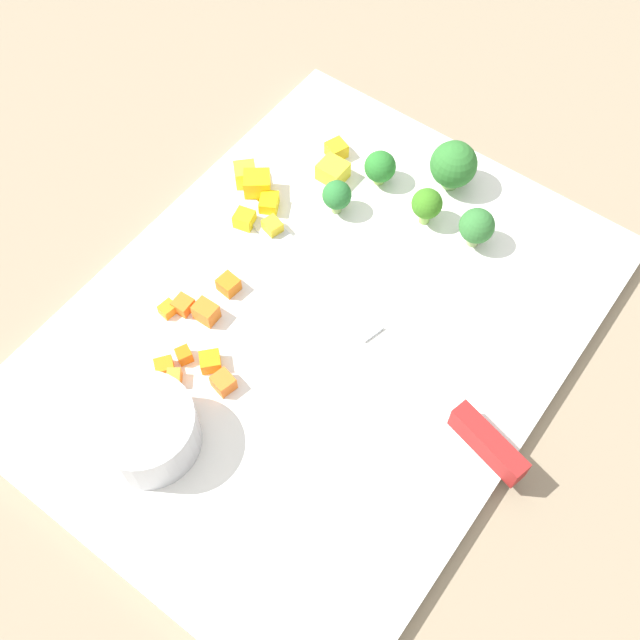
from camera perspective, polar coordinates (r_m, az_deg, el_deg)
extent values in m
plane|color=gray|center=(0.61, 0.00, -1.05)|extent=(4.00, 4.00, 0.00)
cube|color=white|center=(0.61, 0.00, -0.77)|extent=(0.46, 0.35, 0.01)
cylinder|color=#B7B8BD|center=(0.55, -12.64, -7.87)|extent=(0.07, 0.07, 0.04)
cube|color=silver|center=(0.63, -1.24, 4.20)|extent=(0.06, 0.17, 0.00)
cube|color=maroon|center=(0.56, 12.20, -8.83)|extent=(0.03, 0.06, 0.02)
cube|color=orange|center=(0.61, -9.98, 1.09)|extent=(0.01, 0.01, 0.01)
cube|color=orange|center=(0.62, -6.72, 2.59)|extent=(0.02, 0.02, 0.01)
cube|color=orange|center=(0.59, -11.32, -3.36)|extent=(0.02, 0.02, 0.01)
cube|color=orange|center=(0.60, -8.34, 0.58)|extent=(0.01, 0.02, 0.02)
cube|color=orange|center=(0.62, -11.07, 0.79)|extent=(0.01, 0.01, 0.01)
cube|color=orange|center=(0.58, -10.62, -4.19)|extent=(0.02, 0.02, 0.01)
cube|color=orange|center=(0.58, -7.08, -4.56)|extent=(0.02, 0.02, 0.01)
cube|color=orange|center=(0.59, -9.92, -2.55)|extent=(0.01, 0.01, 0.01)
cube|color=orange|center=(0.59, -8.03, -3.03)|extent=(0.02, 0.02, 0.01)
cube|color=yellow|center=(0.68, 0.95, 10.84)|extent=(0.02, 0.02, 0.02)
cube|color=yellow|center=(0.66, -3.75, 8.51)|extent=(0.02, 0.02, 0.01)
cube|color=yellow|center=(0.68, -5.49, 10.56)|extent=(0.03, 0.03, 0.02)
cube|color=yellow|center=(0.67, -4.62, 9.85)|extent=(0.03, 0.03, 0.02)
cube|color=yellow|center=(0.65, -5.55, 7.36)|extent=(0.02, 0.02, 0.01)
cube|color=yellow|center=(0.65, -3.49, 6.82)|extent=(0.02, 0.02, 0.01)
cube|color=yellow|center=(0.70, 1.21, 12.36)|extent=(0.02, 0.02, 0.01)
cylinder|color=#95AF6D|center=(0.65, 11.18, 5.96)|extent=(0.01, 0.01, 0.01)
sphere|color=#316F31|center=(0.64, 11.41, 6.77)|extent=(0.03, 0.03, 0.03)
cylinder|color=#96C35B|center=(0.66, 7.68, 7.63)|extent=(0.01, 0.01, 0.02)
sphere|color=#397A1D|center=(0.65, 7.84, 8.44)|extent=(0.03, 0.03, 0.03)
cylinder|color=#7FAE64|center=(0.69, 9.53, 10.14)|extent=(0.01, 0.01, 0.01)
sphere|color=#2E712D|center=(0.67, 9.76, 11.16)|extent=(0.04, 0.04, 0.04)
cylinder|color=#8DAC62|center=(0.66, 1.22, 8.39)|extent=(0.01, 0.01, 0.01)
sphere|color=#2A7031|center=(0.65, 1.24, 9.14)|extent=(0.02, 0.02, 0.02)
cylinder|color=#96BB58|center=(0.68, 4.35, 10.40)|extent=(0.01, 0.01, 0.01)
sphere|color=#287329|center=(0.67, 4.42, 11.13)|extent=(0.03, 0.03, 0.03)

